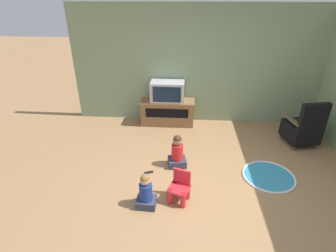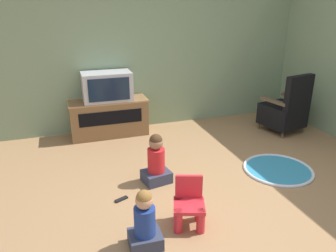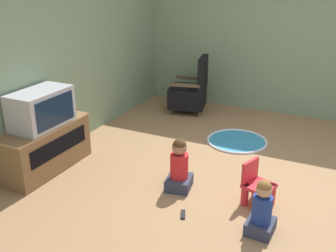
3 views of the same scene
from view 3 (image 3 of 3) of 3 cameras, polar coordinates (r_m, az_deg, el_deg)
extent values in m
plane|color=#9E754C|center=(4.83, 10.89, -7.54)|extent=(30.00, 30.00, 0.00)
cube|color=gray|center=(5.43, -16.16, 10.06)|extent=(5.68, 0.12, 2.62)
cube|color=gray|center=(6.86, 19.25, 11.99)|extent=(0.12, 5.64, 2.62)
cube|color=brown|center=(5.07, -17.32, -3.02)|extent=(1.20, 0.44, 0.58)
cube|color=#A97C50|center=(4.96, -17.68, -0.08)|extent=(1.22, 0.45, 0.02)
cube|color=black|center=(4.90, -15.46, -2.79)|extent=(0.96, 0.01, 0.21)
cube|color=#B7B7BC|center=(4.88, -17.94, 2.45)|extent=(0.75, 0.42, 0.44)
cube|color=#142338|center=(4.74, -16.02, 2.10)|extent=(0.61, 0.02, 0.34)
cylinder|color=brown|center=(7.21, 1.17, 3.30)|extent=(0.04, 0.04, 0.10)
cylinder|color=brown|center=(6.77, 0.30, 2.05)|extent=(0.04, 0.04, 0.10)
cylinder|color=brown|center=(7.13, 5.16, 2.99)|extent=(0.04, 0.04, 0.10)
cylinder|color=brown|center=(6.68, 4.54, 1.70)|extent=(0.04, 0.04, 0.10)
cube|color=black|center=(6.87, 2.83, 4.29)|extent=(0.68, 0.71, 0.35)
cube|color=black|center=(6.71, 5.08, 7.72)|extent=(0.55, 0.21, 0.54)
cube|color=brown|center=(7.03, 3.25, 7.00)|extent=(0.18, 0.51, 0.05)
cube|color=brown|center=(6.56, 2.46, 5.94)|extent=(0.18, 0.51, 0.05)
cylinder|color=red|center=(4.20, 13.31, -10.64)|extent=(0.08, 0.08, 0.24)
cylinder|color=red|center=(4.36, 14.81, -9.51)|extent=(0.08, 0.08, 0.24)
cylinder|color=red|center=(4.29, 11.08, -9.73)|extent=(0.08, 0.08, 0.24)
cylinder|color=red|center=(4.44, 12.63, -8.67)|extent=(0.08, 0.08, 0.24)
cube|color=red|center=(4.27, 13.07, -8.46)|extent=(0.37, 0.36, 0.04)
cube|color=red|center=(4.26, 11.82, -6.32)|extent=(0.26, 0.12, 0.24)
cylinder|color=teal|center=(5.81, 9.97, -2.18)|extent=(0.88, 0.88, 0.01)
torus|color=silver|center=(5.81, 9.98, -2.14)|extent=(0.88, 0.88, 0.04)
cube|color=#33384C|center=(4.53, 1.61, -8.21)|extent=(0.35, 0.32, 0.14)
cylinder|color=red|center=(4.43, 1.64, -5.80)|extent=(0.20, 0.20, 0.29)
sphere|color=#9E7051|center=(4.33, 1.67, -3.17)|extent=(0.17, 0.17, 0.17)
sphere|color=#472D19|center=(4.32, 1.67, -2.82)|extent=(0.15, 0.15, 0.15)
cube|color=#33384C|center=(3.94, 13.23, -13.99)|extent=(0.29, 0.26, 0.12)
cylinder|color=navy|center=(3.83, 13.49, -11.62)|extent=(0.19, 0.19, 0.27)
sphere|color=tan|center=(3.73, 13.76, -8.98)|extent=(0.15, 0.15, 0.15)
sphere|color=olive|center=(3.72, 13.80, -8.63)|extent=(0.14, 0.14, 0.14)
cube|color=black|center=(4.10, 2.21, -12.70)|extent=(0.16, 0.10, 0.02)
camera|label=1|loc=(4.37, 61.47, 17.27)|focal=28.00mm
camera|label=2|loc=(3.16, 58.98, 5.67)|focal=35.00mm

